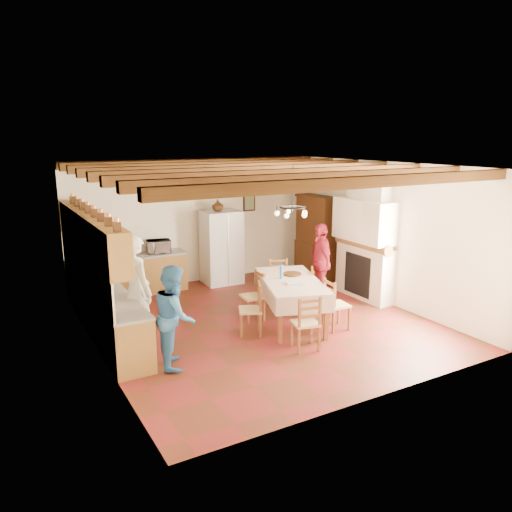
# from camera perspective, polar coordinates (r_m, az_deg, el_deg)

# --- Properties ---
(floor) EXTENTS (6.00, 6.50, 0.02)m
(floor) POSITION_cam_1_polar(r_m,az_deg,el_deg) (9.73, 0.36, -7.67)
(floor) COLOR #532214
(floor) RESTS_ON ground
(ceiling) EXTENTS (6.00, 6.50, 0.02)m
(ceiling) POSITION_cam_1_polar(r_m,az_deg,el_deg) (9.08, 0.39, 10.39)
(ceiling) COLOR silver
(ceiling) RESTS_ON ground
(wall_back) EXTENTS (6.00, 0.02, 3.00)m
(wall_back) POSITION_cam_1_polar(r_m,az_deg,el_deg) (12.17, -7.29, 3.95)
(wall_back) COLOR #F1E8CC
(wall_back) RESTS_ON ground
(wall_front) EXTENTS (6.00, 0.02, 3.00)m
(wall_front) POSITION_cam_1_polar(r_m,az_deg,el_deg) (6.75, 14.27, -4.23)
(wall_front) COLOR #F1E8CC
(wall_front) RESTS_ON ground
(wall_left) EXTENTS (0.02, 6.50, 3.00)m
(wall_left) POSITION_cam_1_polar(r_m,az_deg,el_deg) (8.26, -18.08, -1.23)
(wall_left) COLOR #F1E8CC
(wall_left) RESTS_ON ground
(wall_right) EXTENTS (0.02, 6.50, 3.00)m
(wall_right) POSITION_cam_1_polar(r_m,az_deg,el_deg) (11.06, 14.05, 2.68)
(wall_right) COLOR #F1E8CC
(wall_right) RESTS_ON ground
(ceiling_beams) EXTENTS (6.00, 6.30, 0.16)m
(ceiling_beams) POSITION_cam_1_polar(r_m,az_deg,el_deg) (9.09, 0.38, 9.76)
(ceiling_beams) COLOR #3B1D0E
(ceiling_beams) RESTS_ON ground
(lower_cabinets_left) EXTENTS (0.60, 4.30, 0.86)m
(lower_cabinets_left) POSITION_cam_1_polar(r_m,az_deg,el_deg) (9.61, -17.08, -5.77)
(lower_cabinets_left) COLOR brown
(lower_cabinets_left) RESTS_ON ground
(lower_cabinets_back) EXTENTS (2.30, 0.60, 0.86)m
(lower_cabinets_back) POSITION_cam_1_polar(r_m,az_deg,el_deg) (11.63, -13.63, -2.19)
(lower_cabinets_back) COLOR brown
(lower_cabinets_back) RESTS_ON ground
(countertop_left) EXTENTS (0.62, 4.30, 0.04)m
(countertop_left) POSITION_cam_1_polar(r_m,az_deg,el_deg) (9.47, -17.27, -3.20)
(countertop_left) COLOR slate
(countertop_left) RESTS_ON lower_cabinets_left
(countertop_back) EXTENTS (2.34, 0.62, 0.04)m
(countertop_back) POSITION_cam_1_polar(r_m,az_deg,el_deg) (11.52, -13.75, -0.03)
(countertop_back) COLOR slate
(countertop_back) RESTS_ON lower_cabinets_back
(backsplash_left) EXTENTS (0.03, 4.30, 0.60)m
(backsplash_left) POSITION_cam_1_polar(r_m,az_deg,el_deg) (9.34, -19.11, -1.54)
(backsplash_left) COLOR beige
(backsplash_left) RESTS_ON ground
(backsplash_back) EXTENTS (2.30, 0.03, 0.60)m
(backsplash_back) POSITION_cam_1_polar(r_m,az_deg,el_deg) (11.72, -14.22, 1.77)
(backsplash_back) COLOR beige
(backsplash_back) RESTS_ON ground
(upper_cabinets) EXTENTS (0.35, 4.20, 0.70)m
(upper_cabinets) POSITION_cam_1_polar(r_m,az_deg,el_deg) (9.23, -18.44, 2.48)
(upper_cabinets) COLOR brown
(upper_cabinets) RESTS_ON ground
(fireplace) EXTENTS (0.56, 1.60, 2.80)m
(fireplace) POSITION_cam_1_polar(r_m,az_deg,el_deg) (11.03, 12.21, 2.22)
(fireplace) COLOR beige
(fireplace) RESTS_ON ground
(wall_picture) EXTENTS (0.34, 0.03, 0.42)m
(wall_picture) POSITION_cam_1_polar(r_m,az_deg,el_deg) (12.75, -0.79, 6.08)
(wall_picture) COLOR black
(wall_picture) RESTS_ON ground
(refrigerator) EXTENTS (0.91, 0.76, 1.77)m
(refrigerator) POSITION_cam_1_polar(r_m,az_deg,el_deg) (12.10, -3.97, 1.01)
(refrigerator) COLOR silver
(refrigerator) RESTS_ON floor
(hutch) EXTENTS (0.56, 1.19, 2.10)m
(hutch) POSITION_cam_1_polar(r_m,az_deg,el_deg) (12.47, 6.86, 2.08)
(hutch) COLOR #341B0C
(hutch) RESTS_ON floor
(dining_table) EXTENTS (1.62, 2.23, 0.87)m
(dining_table) POSITION_cam_1_polar(r_m,az_deg,el_deg) (9.46, 4.02, -3.21)
(dining_table) COLOR silver
(dining_table) RESTS_ON floor
(chandelier) EXTENTS (0.47, 0.47, 0.03)m
(chandelier) POSITION_cam_1_polar(r_m,az_deg,el_deg) (9.14, 4.17, 5.59)
(chandelier) COLOR black
(chandelier) RESTS_ON ground
(chair_left_near) EXTENTS (0.54, 0.55, 0.96)m
(chair_left_near) POSITION_cam_1_polar(r_m,az_deg,el_deg) (9.03, -0.66, -6.06)
(chair_left_near) COLOR brown
(chair_left_near) RESTS_ON floor
(chair_left_far) EXTENTS (0.43, 0.45, 0.96)m
(chair_left_far) POSITION_cam_1_polar(r_m,az_deg,el_deg) (9.75, -0.44, -4.55)
(chair_left_far) COLOR brown
(chair_left_far) RESTS_ON floor
(chair_right_near) EXTENTS (0.44, 0.46, 0.96)m
(chair_right_near) POSITION_cam_1_polar(r_m,az_deg,el_deg) (9.41, 9.22, -5.43)
(chair_right_near) COLOR brown
(chair_right_near) RESTS_ON floor
(chair_right_far) EXTENTS (0.56, 0.57, 0.96)m
(chair_right_far) POSITION_cam_1_polar(r_m,az_deg,el_deg) (10.07, 7.39, -4.09)
(chair_right_far) COLOR brown
(chair_right_far) RESTS_ON floor
(chair_end_near) EXTENTS (0.50, 0.48, 0.96)m
(chair_end_near) POSITION_cam_1_polar(r_m,az_deg,el_deg) (8.46, 5.69, -7.52)
(chair_end_near) COLOR brown
(chair_end_near) RESTS_ON floor
(chair_end_far) EXTENTS (0.55, 0.54, 0.96)m
(chair_end_far) POSITION_cam_1_polar(r_m,az_deg,el_deg) (10.66, 2.66, -2.97)
(chair_end_far) COLOR brown
(chair_end_far) RESTS_ON floor
(person_man) EXTENTS (0.64, 0.82, 1.96)m
(person_man) POSITION_cam_1_polar(r_m,az_deg,el_deg) (8.59, -13.49, -3.96)
(person_man) COLOR silver
(person_man) RESTS_ON floor
(person_woman_blue) EXTENTS (0.83, 0.94, 1.61)m
(person_woman_blue) POSITION_cam_1_polar(r_m,az_deg,el_deg) (7.86, -9.25, -6.78)
(person_woman_blue) COLOR teal
(person_woman_blue) RESTS_ON floor
(person_woman_red) EXTENTS (0.67, 1.07, 1.69)m
(person_woman_red) POSITION_cam_1_polar(r_m,az_deg,el_deg) (10.98, 7.36, -0.60)
(person_woman_red) COLOR #B32136
(person_woman_red) RESTS_ON floor
(microwave) EXTENTS (0.58, 0.44, 0.29)m
(microwave) POSITION_cam_1_polar(r_m,az_deg,el_deg) (11.65, -11.07, 1.09)
(microwave) COLOR silver
(microwave) RESTS_ON countertop_back
(fridge_vase) EXTENTS (0.34, 0.34, 0.28)m
(fridge_vase) POSITION_cam_1_polar(r_m,az_deg,el_deg) (11.88, -4.40, 5.81)
(fridge_vase) COLOR #341B0C
(fridge_vase) RESTS_ON refrigerator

